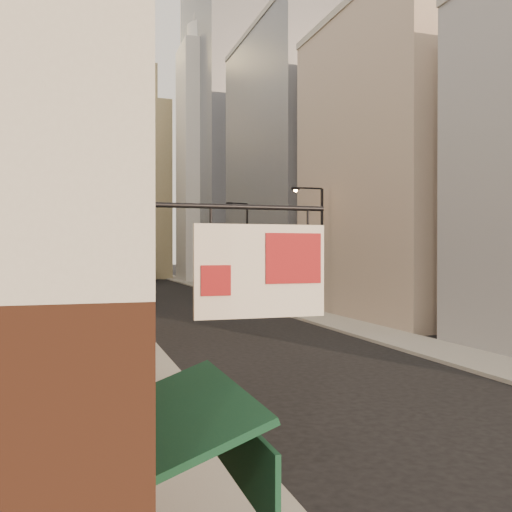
{
  "coord_description": "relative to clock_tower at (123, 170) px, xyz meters",
  "views": [
    {
      "loc": [
        -8.59,
        -3.36,
        4.39
      ],
      "look_at": [
        -0.2,
        22.9,
        4.14
      ],
      "focal_mm": 40.0,
      "sensor_mm": 36.0,
      "label": 1
    }
  ],
  "objects": [
    {
      "name": "highrise",
      "position": [
        19.0,
        -14.0,
        8.02
      ],
      "size": [
        21.0,
        23.0,
        51.2
      ],
      "color": "gray",
      "rests_on": "ground"
    },
    {
      "name": "streetlamp_far",
      "position": [
        7.04,
        -46.31,
        -12.67
      ],
      "size": [
        2.21,
        0.85,
        8.68
      ],
      "rotation": [
        0.0,
        0.0,
        0.3
      ],
      "color": "black",
      "rests_on": "ground"
    },
    {
      "name": "right_bldg_wingrid",
      "position": [
        13.0,
        -42.0,
        -4.63
      ],
      "size": [
        8.0,
        20.0,
        26.0
      ],
      "primitive_type": "cube",
      "color": "gray",
      "rests_on": "ground"
    },
    {
      "name": "clock_tower",
      "position": [
        0.0,
        0.0,
        0.0
      ],
      "size": [
        14.0,
        14.0,
        44.9
      ],
      "color": "#99895D",
      "rests_on": "ground"
    },
    {
      "name": "traffic_light_left",
      "position": [
        -5.18,
        -49.3,
        -14.2
      ],
      "size": [
        0.55,
        0.43,
        5.0
      ],
      "rotation": [
        0.0,
        0.0,
        2.96
      ],
      "color": "black",
      "rests_on": "ground"
    },
    {
      "name": "left_bldg_wingrid",
      "position": [
        -11.0,
        -12.0,
        -5.63
      ],
      "size": [
        8.0,
        20.0,
        24.0
      ],
      "primitive_type": "cube",
      "color": "gray",
      "rests_on": "ground"
    },
    {
      "name": "sidewalk_right",
      "position": [
        7.5,
        -37.0,
        -17.56
      ],
      "size": [
        3.0,
        140.0,
        0.15
      ],
      "primitive_type": "cube",
      "color": "#9B988C",
      "rests_on": "ground"
    },
    {
      "name": "sidewalk_left",
      "position": [
        -5.5,
        -37.0,
        -17.56
      ],
      "size": [
        3.0,
        140.0,
        0.15
      ],
      "primitive_type": "cube",
      "color": "#9B988C",
      "rests_on": "ground"
    },
    {
      "name": "left_bldg_grey",
      "position": [
        -11.0,
        -50.0,
        -7.63
      ],
      "size": [
        8.0,
        16.0,
        20.0
      ],
      "primitive_type": "cube",
      "color": "#939498",
      "rests_on": "ground"
    },
    {
      "name": "right_bldg_beige",
      "position": [
        13.0,
        -62.0,
        -7.63
      ],
      "size": [
        8.0,
        16.0,
        20.0
      ],
      "primitive_type": "cube",
      "color": "tan",
      "rests_on": "ground"
    },
    {
      "name": "left_bldg_tan",
      "position": [
        -11.0,
        -32.0,
        -9.13
      ],
      "size": [
        8.0,
        18.0,
        17.0
      ],
      "primitive_type": "cube",
      "color": "#99895D",
      "rests_on": "ground"
    },
    {
      "name": "streetlamp_mid",
      "position": [
        8.17,
        -59.99,
        -12.69
      ],
      "size": [
        2.27,
        0.23,
        8.66
      ],
      "rotation": [
        0.0,
        0.0,
        -0.01
      ],
      "color": "black",
      "rests_on": "ground"
    },
    {
      "name": "white_tower",
      "position": [
        11.0,
        -14.0,
        0.97
      ],
      "size": [
        8.0,
        8.0,
        41.5
      ],
      "color": "silver",
      "rests_on": "ground"
    }
  ]
}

